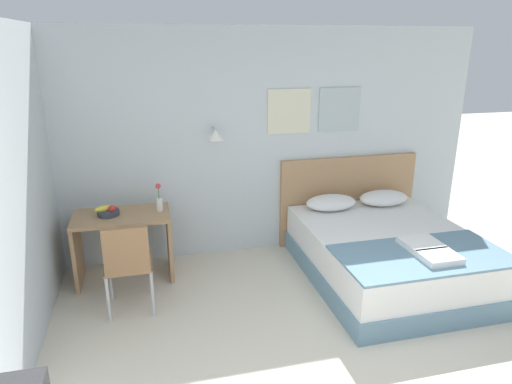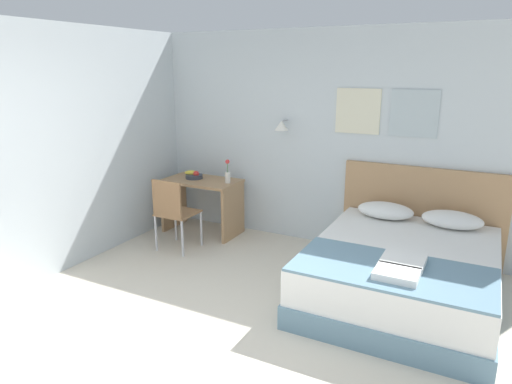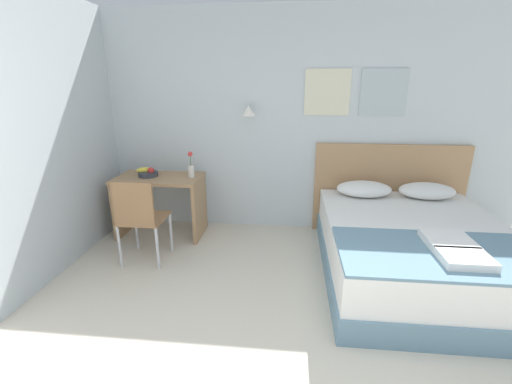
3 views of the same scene
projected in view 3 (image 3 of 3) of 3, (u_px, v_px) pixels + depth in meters
The scene contains 12 objects.
wall_back at pixel (296, 124), 4.13m from camera, with size 5.39×0.31×2.65m.
bed at pixel (414, 251), 3.28m from camera, with size 1.68×2.08×0.55m.
headboard at pixel (388, 189), 4.20m from camera, with size 1.80×0.06×1.11m.
pillow_left at pixel (364, 189), 3.96m from camera, with size 0.62×0.38×0.17m.
pillow_right at pixel (427, 191), 3.89m from camera, with size 0.62×0.38×0.17m.
throw_blanket at pixel (446, 254), 2.62m from camera, with size 1.63×0.83×0.02m.
folded_towel_near_foot at pixel (448, 241), 2.74m from camera, with size 0.35×0.36×0.06m.
folded_towel_mid_bed at pixel (465, 259), 2.47m from camera, with size 0.34×0.28×0.06m.
desk at pixel (160, 196), 4.15m from camera, with size 1.00×0.59×0.74m.
desk_chair at pixel (139, 215), 3.44m from camera, with size 0.44×0.44×0.91m.
fruit_bowl at pixel (148, 173), 4.09m from camera, with size 0.26×0.23×0.11m.
flower_vase at pixel (191, 168), 4.01m from camera, with size 0.07×0.07×0.31m.
Camera 3 is at (-0.05, -1.22, 1.82)m, focal length 24.00 mm.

